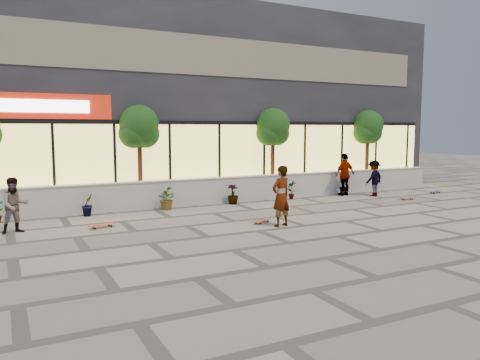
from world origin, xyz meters
name	(u,v)px	position (x,y,z in m)	size (l,w,h in m)	color
ground	(338,236)	(0.00, 0.00, 0.00)	(80.00, 80.00, 0.00)	gray
planter_wall	(229,189)	(0.00, 7.00, 0.52)	(22.00, 0.42, 1.04)	beige
retail_building	(182,104)	(0.00, 12.49, 4.25)	(24.00, 9.17, 8.50)	black
shrub_b	(88,204)	(-5.70, 6.45, 0.41)	(0.45, 0.36, 0.81)	#173A12
shrub_c	(166,199)	(-2.90, 6.45, 0.41)	(0.73, 0.63, 0.81)	#173A12
shrub_d	(233,194)	(-0.10, 6.45, 0.41)	(0.45, 0.45, 0.81)	#173A12
shrub_e	(292,190)	(2.70, 6.45, 0.41)	(0.43, 0.29, 0.81)	#173A12
shrub_f	(343,186)	(5.50, 6.45, 0.41)	(0.45, 0.36, 0.81)	#173A12
tree_midwest	(139,129)	(-3.50, 7.70, 2.99)	(1.60, 1.50, 3.92)	#402817
tree_mideast	(273,129)	(2.50, 7.70, 2.99)	(1.60, 1.50, 3.92)	#402817
tree_east	(368,129)	(8.00, 7.70, 2.99)	(1.60, 1.50, 3.92)	#402817
skater_center	(281,196)	(-0.69, 1.92, 0.94)	(0.69, 0.45, 1.88)	white
skater_left	(15,205)	(-8.00, 4.62, 0.81)	(0.78, 0.61, 1.61)	tan
skater_right_near	(345,175)	(5.45, 6.30, 0.95)	(1.12, 0.47, 1.91)	silver
skater_right_far	(374,178)	(6.50, 5.58, 0.80)	(1.03, 0.59, 1.60)	maroon
skateboard_center	(262,221)	(-0.97, 2.59, 0.08)	(0.79, 0.54, 0.10)	#A04C34
skateboard_left	(102,225)	(-5.65, 4.20, 0.08)	(0.86, 0.43, 0.10)	red
skateboard_right_near	(407,198)	(7.00, 4.08, 0.07)	(0.76, 0.27, 0.09)	brown
skateboard_right_far	(435,191)	(9.80, 5.00, 0.08)	(0.82, 0.33, 0.10)	#44457D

